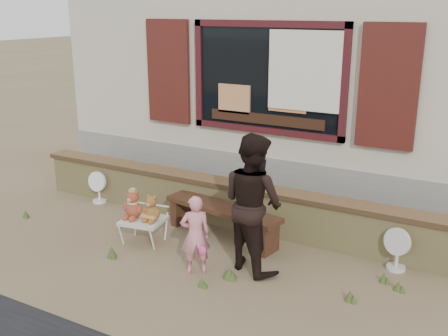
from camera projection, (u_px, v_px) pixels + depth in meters
The scene contains 12 objects.
ground at pixel (202, 252), 6.88m from camera, with size 80.00×80.00×0.00m, color brown.
shopfront at pixel (322, 66), 10.04m from camera, with size 8.04×5.13×4.00m.
brick_wall at pixel (237, 204), 7.61m from camera, with size 7.10×0.36×0.67m.
bench at pixel (222, 215), 7.24m from camera, with size 1.83×0.69×0.46m.
folding_chair at pixel (143, 221), 7.10m from camera, with size 0.62×0.57×0.34m.
teddy_bear_left at pixel (133, 203), 7.07m from camera, with size 0.30×0.26×0.42m, color brown, non-canonical shape.
teddy_bear_right at pixel (152, 207), 6.99m from camera, with size 0.27×0.24×0.37m, color brown, non-canonical shape.
child at pixel (195, 235), 6.23m from camera, with size 0.36×0.24×0.98m, color pink.
adult at pixel (253, 203), 6.24m from camera, with size 0.83×0.65×1.70m, color black.
fan_left at pixel (99, 187), 8.57m from camera, with size 0.33×0.22×0.53m.
fan_right at pixel (398, 249), 6.36m from camera, with size 0.36×0.23×0.55m.
grass_tufts at pixel (229, 268), 6.34m from camera, with size 5.55×1.21×0.16m.
Camera 1 is at (3.27, -5.32, 3.09)m, focal length 42.00 mm.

